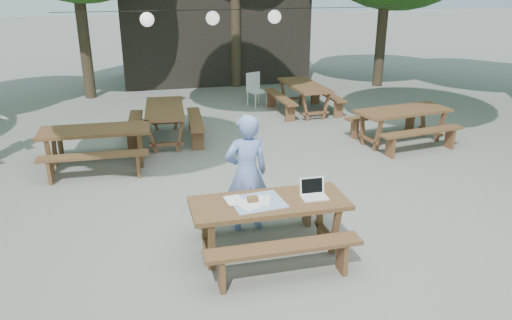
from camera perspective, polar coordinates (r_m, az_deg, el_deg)
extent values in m
plane|color=slate|center=(7.88, 4.16, -5.48)|extent=(80.00, 80.00, 0.00)
cube|color=black|center=(17.55, -5.01, 13.82)|extent=(6.00, 3.00, 2.80)
cube|color=#4E3B1B|center=(6.35, 1.53, -4.95)|extent=(2.00, 0.80, 0.06)
cube|color=#4E3B1B|center=(5.93, 3.21, -9.94)|extent=(1.90, 0.28, 0.05)
cube|color=#4E3B1B|center=(7.04, 0.10, -4.72)|extent=(1.90, 0.28, 0.05)
cube|color=#4E3B1B|center=(6.52, 1.50, -7.92)|extent=(1.70, 0.70, 0.69)
cube|color=#4E3B1B|center=(9.73, -17.96, 3.23)|extent=(2.02, 0.86, 0.06)
cube|color=#4E3B1B|center=(9.19, -18.09, 0.45)|extent=(1.91, 0.34, 0.05)
cube|color=#4E3B1B|center=(10.42, -17.51, 2.86)|extent=(1.91, 0.34, 0.05)
cube|color=#4E3B1B|center=(9.84, -17.72, 1.15)|extent=(1.72, 0.75, 0.69)
cube|color=#4E3B1B|center=(11.05, 16.49, 5.42)|extent=(2.09, 1.08, 0.06)
cube|color=#4E3B1B|center=(10.65, 18.48, 3.12)|extent=(1.92, 0.55, 0.05)
cube|color=#4E3B1B|center=(11.62, 14.40, 4.95)|extent=(1.92, 0.55, 0.05)
cube|color=#4E3B1B|center=(11.15, 16.30, 3.56)|extent=(1.78, 0.94, 0.69)
cube|color=#4E3B1B|center=(10.95, -10.42, 5.80)|extent=(0.94, 2.05, 0.06)
cube|color=#4E3B1B|center=(11.04, -6.95, 4.64)|extent=(0.41, 1.92, 0.05)
cube|color=#4E3B1B|center=(11.05, -13.70, 4.23)|extent=(0.41, 1.92, 0.05)
cube|color=#4E3B1B|center=(11.05, -10.29, 3.92)|extent=(0.82, 1.75, 0.69)
cube|color=#4E3B1B|center=(13.15, 5.53, 8.51)|extent=(0.88, 2.03, 0.06)
cube|color=#4E3B1B|center=(13.46, 8.09, 7.51)|extent=(0.36, 1.91, 0.05)
cube|color=#4E3B1B|center=(12.99, 2.80, 7.21)|extent=(0.36, 1.91, 0.05)
cube|color=#4E3B1B|center=(13.23, 5.48, 6.92)|extent=(0.77, 1.73, 0.69)
imported|color=#7891DB|center=(6.95, -1.09, -1.50)|extent=(0.64, 0.44, 1.69)
cube|color=silver|center=(13.81, 0.14, 7.83)|extent=(0.57, 0.57, 0.04)
cube|color=silver|center=(13.91, -0.34, 9.02)|extent=(0.42, 0.20, 0.48)
cube|color=silver|center=(13.86, 0.14, 6.98)|extent=(0.54, 0.54, 0.38)
cube|color=white|center=(6.46, 6.69, -4.25)|extent=(0.34, 0.24, 0.02)
cube|color=white|center=(6.51, 6.40, -2.91)|extent=(0.33, 0.07, 0.23)
cube|color=black|center=(6.51, 6.42, -2.94)|extent=(0.28, 0.05, 0.19)
cube|color=#3367AE|center=(6.30, 0.17, -4.82)|extent=(0.70, 0.62, 0.01)
cube|color=white|center=(6.22, -0.93, -5.15)|extent=(0.31, 0.35, 0.00)
cube|color=white|center=(6.34, 0.62, -4.61)|extent=(0.30, 0.35, 0.00)
cube|color=white|center=(6.34, -2.52, -4.60)|extent=(0.24, 0.32, 0.00)
cube|color=brown|center=(6.29, -0.39, -4.46)|extent=(0.13, 0.10, 0.06)
cylinder|color=black|center=(13.03, -1.83, 16.84)|extent=(9.00, 0.02, 0.02)
sphere|color=white|center=(12.76, -12.34, 15.42)|extent=(0.34, 0.34, 0.34)
sphere|color=white|center=(12.92, -4.98, 15.85)|extent=(0.34, 0.34, 0.34)
sphere|color=white|center=(13.27, 2.13, 16.04)|extent=(0.34, 0.34, 0.34)
cylinder|color=#2D2319|center=(15.31, -19.26, 14.72)|extent=(0.32, 0.32, 4.35)
cylinder|color=#2D2319|center=(16.08, -2.38, 16.79)|extent=(0.32, 0.32, 4.77)
cylinder|color=#2D2319|center=(16.68, 14.31, 15.75)|extent=(0.32, 0.32, 4.43)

